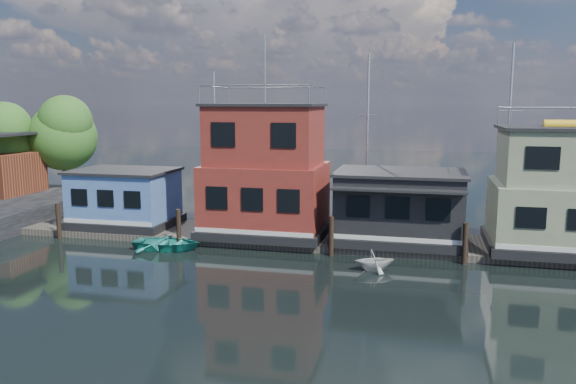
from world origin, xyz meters
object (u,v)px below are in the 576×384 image
(houseboat_red, at_px, (266,173))
(dinghy_white, at_px, (374,260))
(houseboat_blue, at_px, (125,198))
(dinghy_teal, at_px, (167,243))
(houseboat_green, at_px, (571,193))
(houseboat_dark, at_px, (399,206))

(houseboat_red, height_order, dinghy_white, houseboat_red)
(houseboat_red, xyz_separation_m, dinghy_white, (7.02, -5.00, -3.57))
(houseboat_blue, xyz_separation_m, dinghy_teal, (4.69, -3.73, -1.80))
(houseboat_blue, relative_size, houseboat_green, 0.76)
(houseboat_dark, bearing_deg, dinghy_teal, -163.84)
(houseboat_green, bearing_deg, houseboat_blue, -180.00)
(houseboat_blue, bearing_deg, houseboat_green, 0.00)
(houseboat_blue, relative_size, houseboat_red, 0.54)
(houseboat_red, bearing_deg, houseboat_blue, -180.00)
(dinghy_white, bearing_deg, houseboat_red, 33.07)
(houseboat_red, bearing_deg, houseboat_dark, -0.14)
(houseboat_blue, height_order, dinghy_white, houseboat_blue)
(houseboat_red, height_order, dinghy_teal, houseboat_red)
(houseboat_green, bearing_deg, houseboat_dark, -179.88)
(houseboat_blue, xyz_separation_m, houseboat_dark, (17.50, -0.02, 0.21))
(dinghy_white, bearing_deg, dinghy_teal, 62.40)
(houseboat_red, height_order, houseboat_green, houseboat_red)
(houseboat_red, distance_m, dinghy_teal, 7.12)
(houseboat_red, relative_size, houseboat_green, 1.41)
(dinghy_white, bearing_deg, houseboat_blue, 51.69)
(houseboat_red, distance_m, houseboat_dark, 8.18)
(houseboat_blue, xyz_separation_m, houseboat_red, (9.50, 0.00, 1.90))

